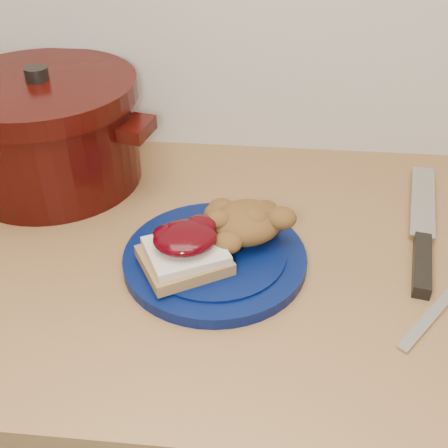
# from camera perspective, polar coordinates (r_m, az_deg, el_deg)

# --- Properties ---
(base_cabinet) EXTENTS (4.00, 0.60, 0.86)m
(base_cabinet) POSITION_cam_1_polar(r_m,az_deg,el_deg) (1.12, -0.52, -21.76)
(base_cabinet) COLOR beige
(base_cabinet) RESTS_ON floor
(plate) EXTENTS (0.32, 0.32, 0.02)m
(plate) POSITION_cam_1_polar(r_m,az_deg,el_deg) (0.74, -0.93, -3.52)
(plate) COLOR #040F3C
(plate) RESTS_ON wood_countertop
(sandwich) EXTENTS (0.13, 0.13, 0.05)m
(sandwich) POSITION_cam_1_polar(r_m,az_deg,el_deg) (0.70, -4.00, -2.59)
(sandwich) COLOR olive
(sandwich) RESTS_ON plate
(stuffing_mound) EXTENTS (0.12, 0.12, 0.05)m
(stuffing_mound) POSITION_cam_1_polar(r_m,az_deg,el_deg) (0.74, 2.27, 0.15)
(stuffing_mound) COLOR brown
(stuffing_mound) RESTS_ON plate
(chef_knife) EXTENTS (0.09, 0.31, 0.02)m
(chef_knife) POSITION_cam_1_polar(r_m,az_deg,el_deg) (0.80, 19.50, -1.99)
(chef_knife) COLOR black
(chef_knife) RESTS_ON wood_countertop
(butter_knife) EXTENTS (0.12, 0.15, 0.00)m
(butter_knife) POSITION_cam_1_polar(r_m,az_deg,el_deg) (0.72, 20.88, -8.00)
(butter_knife) COLOR silver
(butter_knife) RESTS_ON wood_countertop
(dutch_oven) EXTENTS (0.35, 0.34, 0.18)m
(dutch_oven) POSITION_cam_1_polar(r_m,az_deg,el_deg) (0.92, -17.45, 9.04)
(dutch_oven) COLOR black
(dutch_oven) RESTS_ON wood_countertop
(pepper_grinder) EXTENTS (0.07, 0.07, 0.12)m
(pepper_grinder) POSITION_cam_1_polar(r_m,az_deg,el_deg) (0.96, -19.09, 8.49)
(pepper_grinder) COLOR black
(pepper_grinder) RESTS_ON wood_countertop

